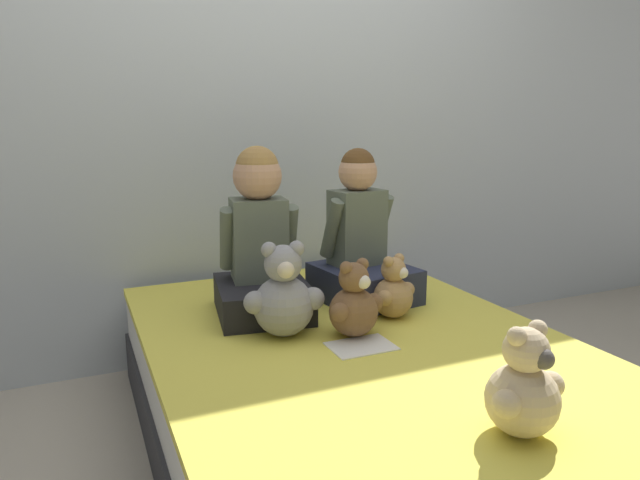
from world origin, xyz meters
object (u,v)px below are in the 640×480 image
object	(u,v)px
teddy_bear_held_by_left_child	(284,297)
bed	(366,404)
sign_card	(361,346)
teddy_bear_at_foot_of_bed	(524,389)
teddy_bear_held_by_right_child	(393,291)
child_on_right	(361,246)
teddy_bear_between_children	(354,304)
child_on_left	(260,246)

from	to	relation	value
teddy_bear_held_by_left_child	bed	bearing A→B (deg)	-31.39
bed	teddy_bear_held_by_left_child	xyz separation A→B (m)	(-0.22, 0.20, 0.35)
sign_card	teddy_bear_at_foot_of_bed	bearing A→B (deg)	-80.90
teddy_bear_held_by_right_child	sign_card	size ratio (longest dim) A/B	1.14
child_on_right	teddy_bear_held_by_left_child	world-z (taller)	child_on_right
sign_card	teddy_bear_between_children	bearing A→B (deg)	76.04
child_on_right	teddy_bear_between_children	xyz separation A→B (m)	(-0.21, -0.36, -0.11)
teddy_bear_held_by_left_child	teddy_bear_between_children	size ratio (longest dim) A/B	1.23
child_on_right	teddy_bear_held_by_right_child	world-z (taller)	child_on_right
teddy_bear_between_children	teddy_bear_at_foot_of_bed	xyz separation A→B (m)	(0.08, -0.72, 0.00)
teddy_bear_held_by_right_child	sign_card	world-z (taller)	teddy_bear_held_by_right_child
teddy_bear_held_by_left_child	teddy_bear_between_children	world-z (taller)	teddy_bear_held_by_left_child
teddy_bear_held_by_left_child	teddy_bear_between_children	bearing A→B (deg)	-13.36
child_on_right	teddy_bear_between_children	distance (m)	0.44
child_on_left	sign_card	world-z (taller)	child_on_left
teddy_bear_held_by_left_child	teddy_bear_at_foot_of_bed	xyz separation A→B (m)	(0.30, -0.82, -0.02)
teddy_bear_held_by_left_child	teddy_bear_between_children	xyz separation A→B (m)	(0.22, -0.10, -0.03)
sign_card	bed	bearing A→B (deg)	-10.92
child_on_left	sign_card	distance (m)	0.56
teddy_bear_held_by_left_child	teddy_bear_held_by_right_child	world-z (taller)	teddy_bear_held_by_left_child
teddy_bear_at_foot_of_bed	teddy_bear_held_by_left_child	bearing A→B (deg)	98.44
teddy_bear_held_by_left_child	sign_card	distance (m)	0.31
bed	teddy_bear_between_children	size ratio (longest dim) A/B	7.52
teddy_bear_between_children	child_on_right	bearing A→B (deg)	42.49
child_on_left	teddy_bear_at_foot_of_bed	distance (m)	1.13
bed	teddy_bear_at_foot_of_bed	distance (m)	0.70
child_on_right	teddy_bear_held_by_left_child	xyz separation A→B (m)	(-0.43, -0.26, -0.08)
child_on_left	teddy_bear_at_foot_of_bed	size ratio (longest dim) A/B	2.31
teddy_bear_held_by_left_child	teddy_bear_held_by_right_child	bearing A→B (deg)	12.11
teddy_bear_held_by_left_child	teddy_bear_at_foot_of_bed	world-z (taller)	teddy_bear_held_by_left_child
teddy_bear_at_foot_of_bed	sign_card	size ratio (longest dim) A/B	1.31
child_on_left	child_on_right	bearing A→B (deg)	7.72
child_on_left	child_on_right	world-z (taller)	child_on_left
teddy_bear_at_foot_of_bed	child_on_left	bearing A→B (deg)	93.49
teddy_bear_held_by_right_child	sign_card	distance (m)	0.33
child_on_left	teddy_bear_held_by_left_child	world-z (taller)	child_on_left
teddy_bear_between_children	sign_card	bearing A→B (deg)	-121.00
teddy_bear_between_children	child_on_left	bearing A→B (deg)	102.97
child_on_right	sign_card	world-z (taller)	child_on_right
bed	teddy_bear_held_by_right_child	size ratio (longest dim) A/B	8.40
teddy_bear_held_by_left_child	child_on_left	bearing A→B (deg)	99.89
teddy_bear_held_by_left_child	teddy_bear_at_foot_of_bed	distance (m)	0.87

